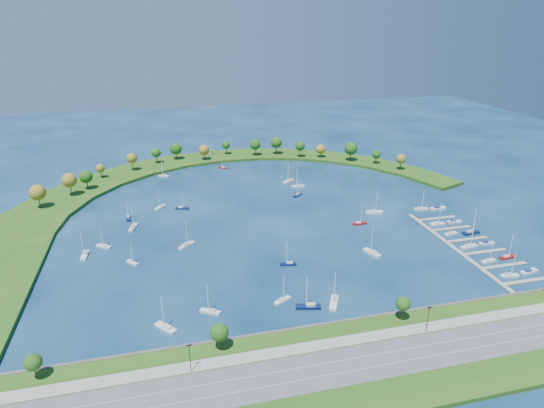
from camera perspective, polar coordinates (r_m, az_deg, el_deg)
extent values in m
plane|color=#082346|center=(254.14, -0.83, -1.35)|extent=(700.00, 700.00, 0.00)
cube|color=#1E4F15|center=(153.26, 10.36, -19.33)|extent=(420.00, 42.00, 1.60)
cube|color=#474442|center=(168.41, 7.36, -14.70)|extent=(420.00, 1.20, 1.80)
cube|color=#515154|center=(152.70, 10.38, -19.09)|extent=(420.00, 16.00, 0.12)
cube|color=gray|center=(160.33, 8.75, -16.63)|extent=(420.00, 5.00, 0.12)
cube|color=silver|center=(150.97, 10.79, -19.65)|extent=(420.00, 0.15, 0.02)
cube|color=silver|center=(154.35, 10.00, -18.49)|extent=(420.00, 0.15, 0.02)
cylinder|color=#382314|center=(160.46, -27.46, -18.18)|extent=(0.56, 0.56, 4.90)
sphere|color=#214711|center=(158.36, -27.69, -17.20)|extent=(5.20, 5.20, 5.20)
cylinder|color=#382314|center=(155.01, -6.54, -16.85)|extent=(0.56, 0.56, 5.25)
sphere|color=#214711|center=(152.64, -6.60, -15.73)|extent=(6.00, 6.00, 6.00)
cylinder|color=#382314|center=(172.64, 15.95, -13.02)|extent=(0.56, 0.56, 5.60)
sphere|color=#214711|center=(170.51, 16.09, -11.96)|extent=(5.20, 5.20, 5.20)
cylinder|color=black|center=(146.87, -10.21, -18.49)|extent=(0.24, 0.24, 10.00)
cylinder|color=black|center=(168.29, 18.89, -13.52)|extent=(0.24, 0.24, 10.00)
cube|color=#1E4F15|center=(266.14, -28.94, -2.94)|extent=(43.73, 48.72, 2.00)
cube|color=#1E4F15|center=(290.82, -26.12, -0.40)|extent=(50.23, 54.30, 2.00)
cube|color=#1E4F15|center=(312.81, -22.59, 1.69)|extent=(54.07, 56.09, 2.00)
cube|color=#1E4F15|center=(331.47, -18.56, 3.36)|extent=(55.20, 54.07, 2.00)
cube|color=#1E4F15|center=(346.34, -14.17, 4.64)|extent=(53.65, 48.47, 2.00)
cube|color=#1E4F15|center=(357.09, -9.54, 5.53)|extent=(49.62, 39.75, 2.00)
cube|color=#1E4F15|center=(363.46, -4.75, 6.06)|extent=(44.32, 29.96, 2.00)
cube|color=#1E4F15|center=(365.34, 0.11, 6.22)|extent=(49.49, 38.05, 2.00)
cube|color=#1E4F15|center=(362.67, 4.97, 6.02)|extent=(51.13, 44.12, 2.00)
cube|color=#1E4F15|center=(355.52, 9.74, 5.45)|extent=(49.19, 47.96, 2.00)
cube|color=#1E4F15|center=(344.03, 14.34, 4.50)|extent=(43.90, 49.49, 2.00)
cube|color=#1E4F15|center=(328.47, 18.68, 3.18)|extent=(35.67, 48.74, 2.00)
cylinder|color=#382314|center=(288.35, -27.07, 0.26)|extent=(0.56, 0.56, 7.47)
sphere|color=brown|center=(286.56, -27.26, 1.28)|extent=(8.92, 8.92, 8.92)
cylinder|color=#382314|center=(300.44, -23.85, 1.70)|extent=(0.56, 0.56, 8.05)
sphere|color=brown|center=(298.65, -24.02, 2.74)|extent=(8.83, 8.83, 8.83)
cylinder|color=#382314|center=(308.08, -22.11, 2.31)|extent=(0.56, 0.56, 6.60)
sphere|color=#214711|center=(306.58, -22.24, 3.17)|extent=(7.99, 7.99, 7.99)
cylinder|color=#382314|center=(327.02, -20.58, 3.55)|extent=(0.56, 0.56, 5.65)
sphere|color=brown|center=(325.86, -20.67, 4.21)|extent=(5.87, 5.87, 5.87)
cylinder|color=#382314|center=(335.98, -17.02, 4.65)|extent=(0.56, 0.56, 7.54)
sphere|color=brown|center=(334.53, -17.12, 5.50)|extent=(7.30, 7.30, 7.30)
cylinder|color=#382314|center=(348.82, -14.22, 5.50)|extent=(0.56, 0.56, 6.62)
sphere|color=#214711|center=(347.55, -14.29, 6.24)|extent=(6.87, 6.87, 6.87)
cylinder|color=#382314|center=(355.33, -11.86, 5.99)|extent=(0.56, 0.56, 6.46)
sphere|color=#214711|center=(354.01, -11.93, 6.77)|extent=(8.81, 8.81, 8.81)
cylinder|color=#382314|center=(350.56, -8.47, 5.97)|extent=(0.56, 0.56, 6.04)
sphere|color=brown|center=(349.31, -8.51, 6.70)|extent=(8.05, 8.05, 8.05)
cylinder|color=#382314|center=(362.98, -5.74, 6.68)|extent=(0.56, 0.56, 6.25)
sphere|color=#214711|center=(361.85, -5.76, 7.35)|extent=(6.21, 6.21, 6.21)
cylinder|color=#382314|center=(358.32, -2.11, 6.64)|extent=(0.56, 0.56, 7.04)
sphere|color=#214711|center=(356.97, -2.12, 7.44)|extent=(8.34, 8.34, 8.34)
cylinder|color=#382314|center=(361.61, 0.53, 6.84)|extent=(0.56, 0.56, 7.58)
sphere|color=#214711|center=(360.19, 0.54, 7.69)|extent=(8.64, 8.64, 8.64)
cylinder|color=#382314|center=(354.36, 3.52, 6.45)|extent=(0.56, 0.56, 7.24)
sphere|color=#214711|center=(353.02, 3.54, 7.25)|extent=(7.37, 7.37, 7.37)
cylinder|color=#382314|center=(355.54, 6.09, 6.22)|extent=(0.56, 0.56, 4.89)
sphere|color=brown|center=(354.49, 6.12, 6.83)|extent=(7.40, 7.40, 7.40)
cylinder|color=#382314|center=(349.00, 9.78, 5.94)|extent=(0.56, 0.56, 7.44)
sphere|color=#214711|center=(347.49, 9.84, 6.83)|extent=(9.56, 9.56, 9.56)
cylinder|color=#382314|center=(345.88, 12.87, 5.40)|extent=(0.56, 0.56, 5.74)
sphere|color=#214711|center=(344.76, 12.92, 6.06)|extent=(6.27, 6.27, 6.27)
cylinder|color=#382314|center=(335.69, 15.75, 4.69)|extent=(0.56, 0.56, 6.55)
sphere|color=brown|center=(334.40, 15.83, 5.44)|extent=(6.74, 6.74, 6.74)
cylinder|color=gray|center=(362.38, -7.63, 6.37)|extent=(2.20, 2.20, 3.80)
cylinder|color=gray|center=(361.83, -7.64, 6.68)|extent=(2.60, 2.60, 0.30)
cube|color=gray|center=(234.01, 21.83, -5.15)|extent=(2.20, 82.00, 0.40)
cube|color=gray|center=(219.51, 29.31, -8.38)|extent=(22.00, 2.00, 0.40)
cube|color=gray|center=(227.76, 27.14, -6.85)|extent=(22.00, 2.00, 0.40)
cylinder|color=#382314|center=(234.61, 29.20, -6.35)|extent=(0.36, 0.36, 1.60)
cube|color=gray|center=(236.45, 25.14, -5.41)|extent=(22.00, 2.00, 0.40)
cylinder|color=#382314|center=(243.06, 27.17, -4.98)|extent=(0.36, 0.36, 1.60)
cube|color=gray|center=(245.55, 23.29, -4.08)|extent=(22.00, 2.00, 0.40)
cylinder|color=#382314|center=(251.92, 25.30, -3.70)|extent=(0.36, 0.36, 1.60)
cube|color=gray|center=(255.00, 21.58, -2.84)|extent=(22.00, 2.00, 0.40)
cylinder|color=#382314|center=(261.15, 23.56, -2.51)|extent=(0.36, 0.36, 1.60)
cube|color=gray|center=(264.78, 20.00, -1.69)|extent=(22.00, 2.00, 0.40)
cylinder|color=#382314|center=(270.70, 21.94, -1.39)|extent=(0.36, 0.36, 1.60)
cube|color=maroon|center=(246.72, 10.91, -2.41)|extent=(7.69, 2.27, 0.92)
cube|color=silver|center=(246.09, 10.76, -2.27)|extent=(2.70, 1.54, 0.64)
cylinder|color=silver|center=(244.73, 11.13, -1.20)|extent=(0.32, 0.32, 10.33)
cube|color=silver|center=(232.88, -20.29, -5.01)|extent=(7.67, 6.29, 0.94)
cube|color=silver|center=(232.05, -20.16, -4.87)|extent=(3.13, 2.83, 0.66)
cylinder|color=silver|center=(230.83, -20.59, -3.71)|extent=(0.32, 0.32, 10.57)
cube|color=#0A1843|center=(176.82, 4.55, -12.69)|extent=(9.90, 4.92, 1.14)
cube|color=silver|center=(176.34, 4.88, -12.43)|extent=(3.70, 2.63, 0.80)
cylinder|color=silver|center=(172.86, 4.36, -10.79)|extent=(0.32, 0.32, 12.88)
cube|color=#0A1843|center=(204.01, 2.02, -7.52)|extent=(7.59, 3.34, 0.88)
cube|color=silver|center=(203.71, 2.23, -7.33)|extent=(2.78, 1.88, 0.62)
cylinder|color=silver|center=(201.35, 1.87, -6.19)|extent=(0.32, 0.32, 9.90)
cube|color=#0A1843|center=(260.62, -17.50, -1.71)|extent=(3.01, 8.22, 0.96)
cube|color=silver|center=(261.04, -17.53, -1.47)|extent=(1.84, 2.95, 0.68)
cylinder|color=silver|center=(257.79, -17.65, -0.56)|extent=(0.32, 0.32, 10.85)
cube|color=silver|center=(305.55, 2.11, 2.88)|extent=(8.90, 6.95, 1.08)
cube|color=silver|center=(305.88, 2.22, 3.08)|extent=(3.59, 3.17, 0.75)
cylinder|color=silver|center=(302.92, 2.03, 4.03)|extent=(0.32, 0.32, 12.10)
cube|color=silver|center=(175.39, -7.73, -13.22)|extent=(7.86, 5.91, 0.94)
cube|color=silver|center=(174.64, -7.50, -13.05)|extent=(3.15, 2.73, 0.66)
cylinder|color=silver|center=(172.36, -8.02, -11.61)|extent=(0.32, 0.32, 10.59)
cube|color=silver|center=(223.40, -10.63, -5.09)|extent=(8.25, 7.82, 1.07)
cube|color=silver|center=(222.44, -10.80, -4.97)|extent=(3.47, 3.38, 0.75)
cylinder|color=silver|center=(220.97, -10.62, -3.52)|extent=(0.32, 0.32, 11.99)
cube|color=silver|center=(180.04, 1.33, -11.96)|extent=(7.58, 5.38, 0.90)
cube|color=silver|center=(179.19, 1.15, -11.85)|extent=(3.00, 2.53, 0.63)
cylinder|color=silver|center=(177.36, 1.49, -10.42)|extent=(0.32, 0.32, 10.10)
cube|color=silver|center=(324.72, -13.40, 3.44)|extent=(7.58, 4.72, 0.88)
cube|color=silver|center=(324.22, -13.29, 3.56)|extent=(2.93, 2.32, 0.62)
cylinder|color=silver|center=(323.30, -13.58, 4.35)|extent=(0.32, 0.32, 9.93)
cube|color=silver|center=(296.22, 3.24, 2.22)|extent=(8.72, 2.95, 1.03)
cube|color=silver|center=(296.12, 3.40, 2.39)|extent=(3.11, 1.87, 0.72)
cylinder|color=silver|center=(293.98, 3.13, 3.37)|extent=(0.32, 0.32, 11.58)
cube|color=silver|center=(214.34, -17.07, -7.03)|extent=(5.58, 6.26, 0.79)
cube|color=silver|center=(214.51, -17.20, -6.82)|extent=(2.45, 2.60, 0.55)
cylinder|color=silver|center=(211.71, -17.13, -5.93)|extent=(0.32, 0.32, 8.88)
cube|color=maroon|center=(335.32, -6.19, 4.51)|extent=(6.25, 5.37, 0.78)
cube|color=silver|center=(334.81, -6.10, 4.60)|extent=(2.57, 2.38, 0.54)
cylinder|color=silver|center=(334.17, -6.30, 5.30)|extent=(0.32, 0.32, 8.74)
cube|color=#0A1843|center=(281.28, 3.20, 1.09)|extent=(6.63, 5.97, 0.84)
cube|color=silver|center=(281.57, 3.28, 1.27)|extent=(2.76, 2.62, 0.59)
cylinder|color=silver|center=(279.03, 3.16, 2.05)|extent=(0.32, 0.32, 9.44)
cube|color=silver|center=(227.54, -22.37, -5.97)|extent=(2.95, 8.91, 1.05)
cube|color=silver|center=(227.90, -22.36, -5.67)|extent=(1.89, 3.17, 0.74)
cylinder|color=silver|center=(224.12, -22.64, -4.60)|extent=(0.32, 0.32, 11.87)
cube|color=silver|center=(262.43, 12.67, -1.00)|extent=(9.69, 3.77, 1.13)
cube|color=silver|center=(261.75, 12.49, -0.82)|extent=(3.50, 2.24, 0.79)
cylinder|color=silver|center=(260.09, 12.96, 0.41)|extent=(0.32, 0.32, 12.74)
cube|color=silver|center=(270.69, -13.78, -0.39)|extent=(6.88, 7.45, 0.95)
cube|color=silver|center=(270.94, -13.68, -0.18)|extent=(3.00, 3.12, 0.67)
cylinder|color=silver|center=(268.13, -13.98, 0.71)|extent=(0.32, 0.32, 10.71)
cube|color=silver|center=(217.79, 12.39, -5.99)|extent=(5.75, 9.74, 1.13)
cube|color=silver|center=(216.79, 12.59, -5.85)|extent=(2.88, 3.73, 0.79)
cylinder|color=silver|center=(215.13, 12.40, -4.28)|extent=(0.32, 0.32, 12.70)
cube|color=#0A1843|center=(266.45, -11.16, -0.54)|extent=(7.88, 4.31, 0.91)
cube|color=silver|center=(266.35, -11.33, -0.38)|extent=(2.98, 2.22, 0.64)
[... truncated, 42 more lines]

